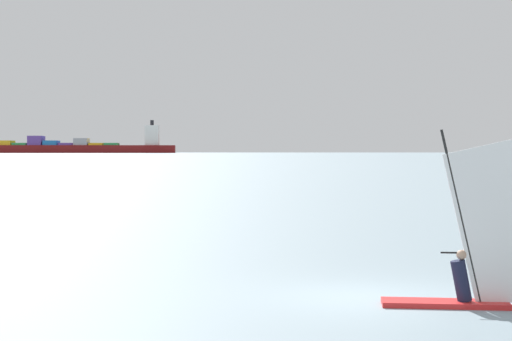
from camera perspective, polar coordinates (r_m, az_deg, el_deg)
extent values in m
plane|color=gray|center=(18.20, 8.14, -9.43)|extent=(4000.00, 4000.00, 0.00)
cube|color=red|center=(17.60, 13.95, -9.63)|extent=(2.82, 1.79, 0.12)
cylinder|color=black|center=(17.38, 15.08, -3.28)|extent=(0.87, 0.43, 3.80)
cube|color=white|center=(17.53, 17.46, -3.87)|extent=(2.12, 0.99, 3.76)
cylinder|color=black|center=(17.53, 16.19, -5.95)|extent=(1.44, 0.68, 0.04)
cylinder|color=#191E38|center=(17.56, 15.10, -7.96)|extent=(0.57, 0.49, 0.95)
sphere|color=tan|center=(17.48, 15.11, -6.11)|extent=(0.22, 0.22, 0.22)
cube|color=maroon|center=(876.41, -13.12, 1.57)|extent=(215.07, 79.37, 8.64)
cube|color=silver|center=(867.64, -7.78, 2.62)|extent=(19.77, 23.12, 22.30)
cylinder|color=black|center=(868.02, -7.79, 3.55)|extent=(4.00, 4.00, 6.00)
cube|color=#2D8C47|center=(871.51, -10.75, 1.95)|extent=(20.60, 27.68, 2.60)
cube|color=gold|center=(873.57, -11.83, 1.95)|extent=(20.60, 27.68, 2.60)
cube|color=#99999E|center=(875.97, -12.91, 2.11)|extent=(20.60, 27.68, 7.80)
cube|color=#59388C|center=(878.63, -13.99, 1.93)|extent=(20.60, 27.68, 2.60)
cube|color=#1E66AD|center=(881.63, -15.05, 2.01)|extent=(20.60, 27.68, 5.20)
cube|color=#59388C|center=(884.95, -16.12, 2.17)|extent=(20.60, 27.68, 10.40)
cube|color=#2D8C47|center=(888.50, -17.16, 1.90)|extent=(20.60, 27.68, 2.60)
cube|color=gold|center=(892.40, -18.21, 1.98)|extent=(20.60, 27.68, 5.20)
cube|color=#756B56|center=(1351.58, 2.57, 2.12)|extent=(1103.20, 452.19, 33.68)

